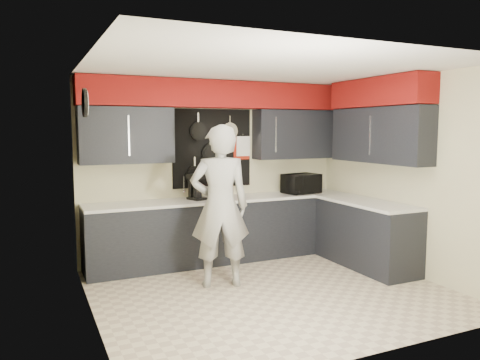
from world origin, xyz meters
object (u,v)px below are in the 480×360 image
microwave (301,184)px  utensil_crock (210,193)px  coffee_maker (196,186)px  knife_block (229,190)px  person (220,206)px

microwave → utensil_crock: bearing=169.5°
coffee_maker → microwave: bearing=-21.8°
knife_block → coffee_maker: bearing=178.5°
microwave → knife_block: (-1.18, 0.08, -0.05)m
microwave → coffee_maker: (-1.68, 0.08, 0.04)m
coffee_maker → person: person is taller
knife_block → utensil_crock: (-0.31, -0.04, -0.01)m
knife_block → utensil_crock: size_ratio=1.14×
coffee_maker → knife_block: bearing=-19.1°
knife_block → coffee_maker: coffee_maker is taller
knife_block → person: 1.19m
microwave → person: bearing=-160.1°
microwave → coffee_maker: size_ratio=1.50×
microwave → person: (-1.75, -0.96, -0.09)m
microwave → knife_block: 1.18m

